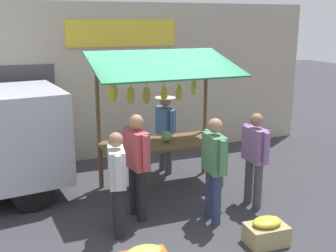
% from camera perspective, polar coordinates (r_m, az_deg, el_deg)
% --- Properties ---
extents(ground_plane, '(40.00, 40.00, 0.00)m').
position_cam_1_polar(ground_plane, '(7.68, -0.83, -8.54)').
color(ground_plane, '#38383D').
extents(street_backdrop, '(9.00, 0.30, 3.40)m').
position_cam_1_polar(street_backdrop, '(9.24, -6.00, 6.26)').
color(street_backdrop, '#B2A893').
rests_on(street_backdrop, ground).
extents(market_stall, '(2.50, 1.46, 2.50)m').
position_cam_1_polar(market_stall, '(7.25, -1.12, 2.91)').
color(market_stall, brown).
rests_on(market_stall, ground).
extents(vendor_with_sunhat, '(0.41, 0.68, 1.58)m').
position_cam_1_polar(vendor_with_sunhat, '(8.17, -0.37, -0.27)').
color(vendor_with_sunhat, '#4C4C51').
rests_on(vendor_with_sunhat, ground).
extents(shopper_in_grey_tee, '(0.23, 0.68, 1.58)m').
position_cam_1_polar(shopper_in_grey_tee, '(6.80, 12.04, -3.80)').
color(shopper_in_grey_tee, '#4C4C51').
rests_on(shopper_in_grey_tee, ground).
extents(shopper_with_ponytail, '(0.30, 0.66, 1.53)m').
position_cam_1_polar(shopper_with_ponytail, '(5.82, -7.15, -7.15)').
color(shopper_with_ponytail, '#232328').
rests_on(shopper_with_ponytail, ground).
extents(shopper_with_shopping_bag, '(0.30, 0.70, 1.67)m').
position_cam_1_polar(shopper_with_shopping_bag, '(6.24, -4.41, -4.59)').
color(shopper_with_shopping_bag, '#232328').
rests_on(shopper_with_shopping_bag, ground).
extents(shopper_in_striped_shirt, '(0.26, 0.69, 1.63)m').
position_cam_1_polar(shopper_in_striped_shirt, '(6.18, 6.45, -5.13)').
color(shopper_in_striped_shirt, navy).
rests_on(shopper_in_striped_shirt, ground).
extents(produce_crate_side, '(0.58, 0.42, 0.39)m').
position_cam_1_polar(produce_crate_side, '(5.97, 13.57, -14.19)').
color(produce_crate_side, tan).
rests_on(produce_crate_side, ground).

